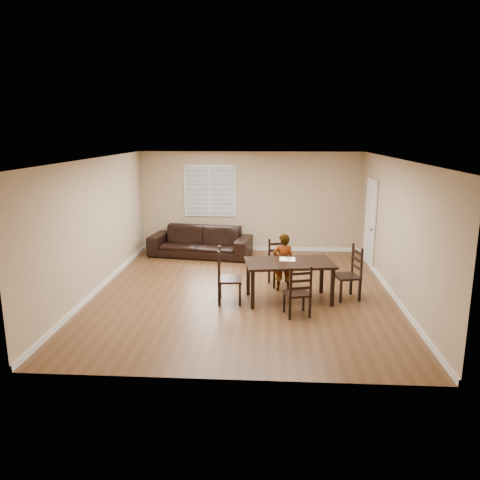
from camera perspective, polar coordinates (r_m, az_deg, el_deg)
name	(u,v)px	position (r m, az deg, el deg)	size (l,w,h in m)	color
ground	(243,292)	(9.67, 0.40, -6.33)	(7.00, 7.00, 0.00)	brown
room	(246,203)	(9.40, 0.69, 4.47)	(6.04, 7.04, 2.72)	tan
dining_table	(289,266)	(9.04, 6.01, -3.19)	(1.79, 1.18, 0.78)	black
chair_near	(279,263)	(10.10, 4.72, -2.87)	(0.54, 0.52, 0.98)	black
chair_far	(299,294)	(8.31, 7.22, -6.60)	(0.51, 0.49, 0.94)	black
chair_left	(223,278)	(8.95, -2.07, -4.67)	(0.48, 0.51, 1.07)	black
chair_right	(353,275)	(9.43, 13.58, -4.13)	(0.55, 0.57, 1.06)	black
child	(283,262)	(9.63, 5.30, -2.71)	(0.44, 0.29, 1.20)	gray
napkin	(287,259)	(9.19, 5.80, -2.33)	(0.31, 0.31, 0.00)	white
donut	(288,258)	(9.19, 5.93, -2.19)	(0.10, 0.10, 0.04)	#C47E46
sofa	(200,242)	(12.36, -4.85, -0.20)	(2.64, 1.03, 0.77)	black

